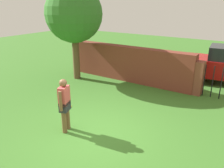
% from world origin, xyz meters
% --- Properties ---
extents(ground_plane, '(40.00, 40.00, 0.00)m').
position_xyz_m(ground_plane, '(0.00, 0.00, 0.00)').
color(ground_plane, '#3D7528').
extents(brick_wall, '(6.10, 0.50, 1.66)m').
position_xyz_m(brick_wall, '(-1.50, 4.81, 0.83)').
color(brick_wall, brown).
rests_on(brick_wall, ground).
extents(tree, '(2.66, 2.66, 4.44)m').
position_xyz_m(tree, '(-3.90, 3.68, 3.08)').
color(tree, brown).
rests_on(tree, ground).
extents(person, '(0.32, 0.52, 1.62)m').
position_xyz_m(person, '(-0.81, -0.27, 0.90)').
color(person, brown).
rests_on(person, ground).
extents(frisbee_yellow, '(0.27, 0.27, 0.02)m').
position_xyz_m(frisbee_yellow, '(-1.92, 0.94, 0.01)').
color(frisbee_yellow, yellow).
rests_on(frisbee_yellow, ground).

